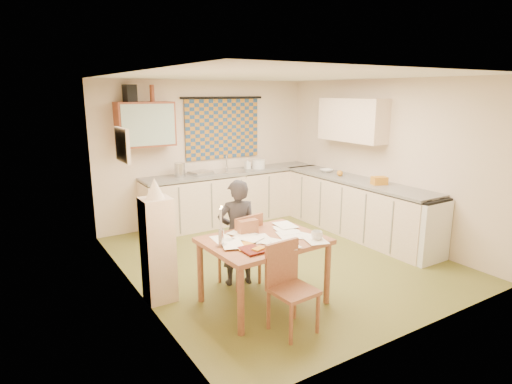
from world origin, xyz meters
TOP-DOWN VIEW (x-y plane):
  - floor at (0.00, 0.00)m, footprint 4.00×4.50m
  - ceiling at (0.00, 0.00)m, footprint 4.00×4.50m
  - wall_back at (0.00, 2.26)m, footprint 4.00×0.02m
  - wall_front at (0.00, -2.26)m, footprint 4.00×0.02m
  - wall_left at (-2.01, 0.00)m, footprint 0.02×4.50m
  - wall_right at (2.01, 0.00)m, footprint 0.02×4.50m
  - window_blind at (0.30, 2.22)m, footprint 1.45×0.03m
  - curtain_rod at (0.30, 2.20)m, footprint 1.60×0.04m
  - wall_cabinet at (-1.15, 2.08)m, footprint 0.90×0.34m
  - wall_cabinet_glass at (-1.15, 1.91)m, footprint 0.84×0.02m
  - upper_cabinet_right at (1.83, 0.55)m, footprint 0.34×1.30m
  - framed_print at (-1.97, 0.40)m, footprint 0.04×0.50m
  - print_canvas at (-1.95, 0.40)m, footprint 0.01×0.42m
  - counter_back at (0.35, 1.95)m, footprint 3.30×0.62m
  - counter_right at (1.70, 0.26)m, footprint 0.62×2.95m
  - stove at (1.70, -1.02)m, footprint 0.57×0.57m
  - sink at (0.27, 1.95)m, footprint 0.67×0.61m
  - tap at (0.32, 2.13)m, footprint 0.04×0.04m
  - dish_rack at (-0.28, 1.95)m, footprint 0.41×0.37m
  - kettle at (-0.66, 1.95)m, footprint 0.19×0.19m
  - mixing_bowl at (0.89, 1.95)m, footprint 0.27×0.27m
  - soap_bottle at (0.69, 2.00)m, footprint 0.09×0.09m
  - bowl at (1.70, 0.99)m, footprint 0.28×0.28m
  - orange_bag at (1.70, -0.22)m, footprint 0.26×0.23m
  - fruit_orange at (1.65, 0.59)m, footprint 0.10×0.10m
  - speaker at (-1.37, 2.08)m, footprint 0.18×0.22m
  - bottle_green at (-1.30, 2.08)m, footprint 0.08×0.08m
  - bottle_brown at (-1.01, 2.08)m, footprint 0.07×0.07m
  - dining_table at (-0.88, -0.96)m, footprint 1.30×1.01m
  - chair_far at (-0.86, -0.40)m, footprint 0.47×0.47m
  - chair_near at (-0.96, -1.59)m, footprint 0.43×0.43m
  - person at (-0.88, -0.38)m, footprint 0.63×0.55m
  - shelf_stand at (-1.84, -0.29)m, footprint 0.32×0.30m
  - lampshade at (-1.84, -0.29)m, footprint 0.20×0.20m
  - letter_rack at (-0.94, -0.72)m, footprint 0.23×0.11m
  - mug at (-0.42, -1.29)m, footprint 0.13×0.13m
  - magazine at (-1.29, -1.21)m, footprint 0.20×0.26m
  - book at (-1.27, -1.05)m, footprint 0.33×0.35m
  - orange_box at (-1.14, -1.26)m, footprint 0.14×0.11m
  - eyeglasses at (-0.73, -1.27)m, footprint 0.14×0.08m
  - candle_holder at (-1.37, -0.91)m, footprint 0.08×0.08m
  - candle at (-1.38, -0.92)m, footprint 0.03×0.03m
  - candle_flame at (-1.36, -0.90)m, footprint 0.02×0.02m
  - papers at (-0.79, -0.98)m, footprint 1.12×0.94m

SIDE VIEW (x-z plane):
  - floor at x=0.00m, z-range -0.02..0.00m
  - chair_near at x=-0.96m, z-range -0.17..0.71m
  - chair_far at x=-0.86m, z-range -0.17..0.73m
  - dining_table at x=-0.88m, z-range 0.00..0.75m
  - stove at x=1.70m, z-range 0.00..0.89m
  - counter_right at x=1.70m, z-range -0.01..0.91m
  - counter_back at x=0.35m, z-range -0.01..0.91m
  - shelf_stand at x=-1.84m, z-range 0.00..1.19m
  - person at x=-0.88m, z-range 0.00..1.31m
  - eyeglasses at x=-0.73m, z-range 0.75..0.77m
  - book at x=-1.27m, z-range 0.75..0.77m
  - papers at x=-0.79m, z-range 0.75..0.77m
  - magazine at x=-1.29m, z-range 0.75..0.77m
  - orange_box at x=-1.14m, z-range 0.75..0.79m
  - mug at x=-0.42m, z-range 0.75..0.85m
  - letter_rack at x=-0.94m, z-range 0.75..0.91m
  - candle_holder at x=-1.37m, z-range 0.75..0.93m
  - sink at x=0.27m, z-range 0.83..0.93m
  - bowl at x=1.70m, z-range 0.92..0.97m
  - dish_rack at x=-0.28m, z-range 0.92..0.98m
  - fruit_orange at x=1.65m, z-range 0.92..1.02m
  - orange_bag at x=1.70m, z-range 0.92..1.04m
  - mixing_bowl at x=0.89m, z-range 0.92..1.08m
  - soap_bottle at x=0.69m, z-range 0.92..1.11m
  - kettle at x=-0.66m, z-range 0.92..1.16m
  - candle at x=-1.38m, z-range 0.93..1.15m
  - tap at x=0.32m, z-range 0.92..1.20m
  - candle_flame at x=-1.36m, z-range 1.15..1.17m
  - wall_back at x=0.00m, z-range 0.00..2.50m
  - wall_front at x=0.00m, z-range 0.00..2.50m
  - wall_left at x=-2.01m, z-range 0.00..2.50m
  - wall_right at x=2.01m, z-range 0.00..2.50m
  - lampshade at x=-1.84m, z-range 1.19..1.41m
  - window_blind at x=0.30m, z-range 1.12..2.17m
  - framed_print at x=-1.97m, z-range 1.50..1.90m
  - print_canvas at x=-1.95m, z-range 1.54..1.86m
  - wall_cabinet at x=-1.15m, z-range 1.45..2.15m
  - wall_cabinet_glass at x=-1.15m, z-range 1.48..2.12m
  - upper_cabinet_right at x=1.83m, z-range 1.50..2.20m
  - curtain_rod at x=0.30m, z-range 2.18..2.22m
  - speaker at x=-1.37m, z-range 2.15..2.41m
  - bottle_green at x=-1.30m, z-range 2.15..2.41m
  - bottle_brown at x=-1.01m, z-range 2.15..2.41m
  - ceiling at x=0.00m, z-range 2.50..2.52m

